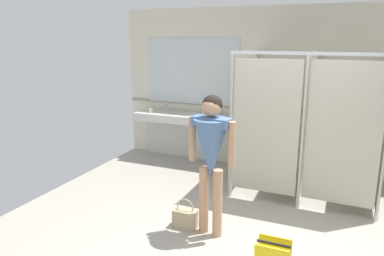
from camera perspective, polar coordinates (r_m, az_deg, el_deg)
wall_back at (r=6.40m, az=16.45°, el=5.61°), size 6.48×0.12×2.76m
wall_back_tile_band at (r=6.39m, az=16.18°, el=2.61°), size 6.48×0.01×0.06m
vanity_counter at (r=6.77m, az=-0.67°, el=0.33°), size 1.89×0.56×1.01m
mirror_panel at (r=6.79m, az=-0.02°, el=8.81°), size 1.79×0.02×1.19m
bathroom_stalls at (r=5.41m, az=17.56°, el=0.89°), size 1.97×1.53×2.07m
person_standing at (r=4.07m, az=3.03°, el=-3.26°), size 0.57×0.46×1.65m
handbag at (r=4.55m, az=-1.08°, el=-13.83°), size 0.29×0.15×0.37m
soap_dispenser at (r=6.67m, az=1.93°, el=2.92°), size 0.07×0.07×0.19m
paper_cup at (r=6.81m, az=-6.45°, el=2.74°), size 0.07×0.07×0.08m
floor_drain_cover at (r=4.12m, az=8.40°, el=-19.17°), size 0.14×0.14×0.01m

